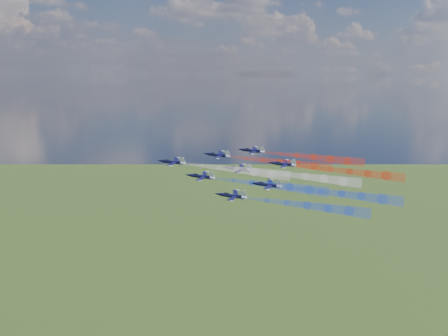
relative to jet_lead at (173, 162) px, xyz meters
name	(u,v)px	position (x,y,z in m)	size (l,w,h in m)	color
jet_lead	(173,162)	(0.00, 0.00, 0.00)	(8.75, 10.93, 2.92)	black
trail_lead	(236,170)	(19.16, -13.84, -1.73)	(3.64, 37.74, 3.64)	white
jet_inner_left	(201,176)	(5.33, -15.63, -2.73)	(8.75, 10.93, 2.92)	black
trail_inner_left	(271,185)	(24.48, -29.47, -4.46)	(3.64, 37.74, 3.64)	blue
jet_inner_right	(218,155)	(18.75, 2.66, 1.01)	(8.75, 10.93, 2.92)	black
trail_inner_right	(280,162)	(37.91, -11.18, -0.72)	(3.64, 37.74, 3.64)	red
jet_outer_left	(232,196)	(10.54, -29.87, -6.68)	(8.75, 10.93, 2.92)	black
trail_outer_left	(307,206)	(29.70, -43.71, -8.40)	(3.64, 37.74, 3.64)	blue
jet_center_third	(239,169)	(20.78, -12.15, -1.85)	(8.75, 10.93, 2.92)	black
trail_center_third	(306,177)	(39.94, -25.99, -3.58)	(3.64, 37.74, 3.64)	white
jet_outer_right	(252,151)	(32.98, 2.14, 1.95)	(8.75, 10.93, 2.92)	black
trail_outer_right	(314,157)	(52.14, -11.70, 0.22)	(3.64, 37.74, 3.64)	red
jet_rear_left	(267,185)	(23.27, -29.42, -4.32)	(8.75, 10.93, 2.92)	black
trail_rear_left	(341,194)	(42.43, -43.26, -6.04)	(3.64, 37.74, 3.64)	blue
jet_rear_right	(283,164)	(37.88, -13.73, -1.06)	(8.75, 10.93, 2.92)	black
trail_rear_right	(349,172)	(57.04, -27.57, -2.79)	(3.64, 37.74, 3.64)	red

